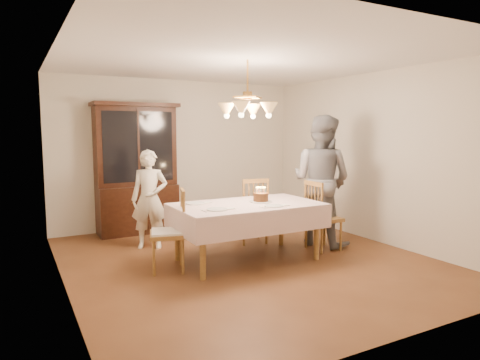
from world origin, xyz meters
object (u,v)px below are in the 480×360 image
dining_table (247,209)px  elderly_woman (150,199)px  china_hutch (136,171)px  birthday_cake (261,198)px  chair_far_side (252,214)px

dining_table → elderly_woman: 1.54m
dining_table → china_hutch: bearing=110.8°
birthday_cake → china_hutch: bearing=115.7°
dining_table → birthday_cake: size_ratio=6.33×
china_hutch → chair_far_side: (1.37, -1.49, -0.60)m
china_hutch → elderly_woman: china_hutch is taller
china_hutch → chair_far_side: 2.11m
china_hutch → chair_far_side: china_hutch is taller
dining_table → china_hutch: 2.44m
chair_far_side → birthday_cake: chair_far_side is taller
chair_far_side → elderly_woman: bearing=163.2°
dining_table → china_hutch: china_hutch is taller
chair_far_side → dining_table: bearing=-123.8°
dining_table → birthday_cake: 0.26m
china_hutch → birthday_cake: size_ratio=7.20×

